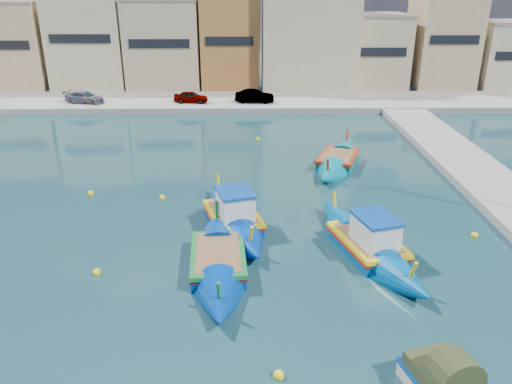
# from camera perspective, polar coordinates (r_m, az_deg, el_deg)

# --- Properties ---
(ground) EXTENTS (160.00, 160.00, 0.00)m
(ground) POSITION_cam_1_polar(r_m,az_deg,el_deg) (21.23, -10.86, -9.82)
(ground) COLOR #163D42
(ground) RESTS_ON ground
(north_quay) EXTENTS (80.00, 8.00, 0.60)m
(north_quay) POSITION_cam_1_polar(r_m,az_deg,el_deg) (50.93, -4.86, 10.19)
(north_quay) COLOR gray
(north_quay) RESTS_ON ground
(north_townhouses) EXTENTS (83.20, 7.87, 10.19)m
(north_townhouses) POSITION_cam_1_polar(r_m,az_deg,el_deg) (57.37, 2.46, 16.41)
(north_townhouses) COLOR tan
(north_townhouses) RESTS_ON ground
(church_block) EXTENTS (10.00, 10.00, 19.10)m
(church_block) POSITION_cam_1_polar(r_m,az_deg,el_deg) (58.00, 5.97, 19.77)
(church_block) COLOR #BEB18E
(church_block) RESTS_ON ground
(parked_cars) EXTENTS (20.38, 2.41, 1.24)m
(parked_cars) POSITION_cam_1_polar(r_m,az_deg,el_deg) (49.71, -9.42, 10.69)
(parked_cars) COLOR #4C1919
(parked_cars) RESTS_ON north_quay
(luzzu_turquoise_cabin) EXTENTS (4.81, 10.00, 3.15)m
(luzzu_turquoise_cabin) POSITION_cam_1_polar(r_m,az_deg,el_deg) (23.16, 12.63, -5.95)
(luzzu_turquoise_cabin) COLOR #00579E
(luzzu_turquoise_cabin) RESTS_ON ground
(luzzu_blue_cabin) EXTENTS (4.67, 9.36, 3.22)m
(luzzu_blue_cabin) POSITION_cam_1_polar(r_m,az_deg,el_deg) (25.00, -2.62, -3.11)
(luzzu_blue_cabin) COLOR #0034A7
(luzzu_blue_cabin) RESTS_ON ground
(luzzu_cyan_mid) EXTENTS (5.27, 9.47, 2.75)m
(luzzu_cyan_mid) POSITION_cam_1_polar(r_m,az_deg,el_deg) (33.88, 9.32, 3.48)
(luzzu_cyan_mid) COLOR #0085A4
(luzzu_cyan_mid) RESTS_ON ground
(luzzu_blue_south) EXTENTS (2.90, 9.79, 2.79)m
(luzzu_blue_south) POSITION_cam_1_polar(r_m,az_deg,el_deg) (21.58, -4.33, -7.96)
(luzzu_blue_south) COLOR #0038A3
(luzzu_blue_south) RESTS_ON ground
(mooring_buoys) EXTENTS (20.39, 25.73, 0.36)m
(mooring_buoys) POSITION_cam_1_polar(r_m,az_deg,el_deg) (26.10, -3.73, -2.74)
(mooring_buoys) COLOR yellow
(mooring_buoys) RESTS_ON ground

